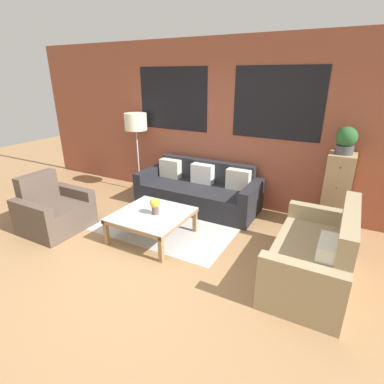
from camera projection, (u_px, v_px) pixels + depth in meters
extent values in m
plane|color=#9E754C|center=(139.00, 265.00, 3.74)|extent=(16.00, 16.00, 0.00)
cube|color=brown|center=(221.00, 125.00, 5.23)|extent=(8.40, 0.08, 2.80)
cube|color=black|center=(173.00, 99.00, 5.46)|extent=(1.40, 0.01, 1.10)
cube|color=black|center=(277.00, 103.00, 4.62)|extent=(1.40, 0.01, 1.10)
cube|color=#BCB7B2|center=(174.00, 221.00, 4.85)|extent=(2.09, 1.76, 0.00)
cube|color=#232328|center=(195.00, 198.00, 5.24)|extent=(1.81, 0.72, 0.40)
cube|color=#232328|center=(206.00, 181.00, 5.53)|extent=(1.81, 0.16, 0.78)
cube|color=#232328|center=(151.00, 183.00, 5.70)|extent=(0.16, 0.88, 0.58)
cube|color=#232328|center=(251.00, 202.00, 4.83)|extent=(0.16, 0.88, 0.58)
cube|color=beige|center=(170.00, 168.00, 5.63)|extent=(0.40, 0.16, 0.34)
cube|color=white|center=(202.00, 174.00, 5.33)|extent=(0.40, 0.16, 0.34)
cube|color=beige|center=(238.00, 180.00, 5.03)|extent=(0.40, 0.16, 0.34)
cube|color=tan|center=(302.00, 260.00, 3.46)|extent=(0.64, 1.28, 0.42)
cube|color=tan|center=(344.00, 251.00, 3.19)|extent=(0.16, 1.28, 0.92)
cube|color=tan|center=(318.00, 229.00, 3.97)|extent=(0.80, 0.14, 0.62)
cube|color=tan|center=(299.00, 292.00, 2.81)|extent=(0.80, 0.14, 0.62)
cube|color=beige|center=(325.00, 256.00, 2.87)|extent=(0.16, 0.40, 0.34)
cube|color=brown|center=(60.00, 218.00, 4.51)|extent=(0.64, 0.61, 0.40)
cube|color=brown|center=(40.00, 200.00, 4.61)|extent=(0.16, 0.61, 0.84)
cube|color=brown|center=(33.00, 222.00, 4.21)|extent=(0.80, 0.14, 0.56)
cube|color=brown|center=(75.00, 203.00, 4.83)|extent=(0.80, 0.14, 0.56)
cube|color=silver|center=(152.00, 214.00, 4.23)|extent=(0.98, 0.98, 0.01)
cube|color=#99754C|center=(131.00, 229.00, 3.86)|extent=(0.98, 0.05, 0.05)
cube|color=#99754C|center=(169.00, 204.00, 4.63)|extent=(0.98, 0.05, 0.05)
cube|color=#99754C|center=(126.00, 209.00, 4.45)|extent=(0.05, 0.98, 0.05)
cube|color=#99754C|center=(180.00, 223.00, 4.04)|extent=(0.05, 0.98, 0.05)
cube|color=#99754C|center=(106.00, 232.00, 4.13)|extent=(0.05, 0.05, 0.38)
cube|color=#99754C|center=(161.00, 249.00, 3.73)|extent=(0.05, 0.05, 0.38)
cube|color=#99754C|center=(146.00, 208.00, 4.88)|extent=(0.05, 0.06, 0.38)
cube|color=#99754C|center=(195.00, 220.00, 4.47)|extent=(0.05, 0.06, 0.38)
cylinder|color=#B2B2B7|center=(140.00, 190.00, 6.15)|extent=(0.28, 0.28, 0.02)
cylinder|color=#B2B2B7|center=(138.00, 161.00, 5.93)|extent=(0.03, 0.03, 1.21)
cylinder|color=beige|center=(136.00, 122.00, 5.65)|extent=(0.42, 0.42, 0.31)
cube|color=tan|center=(336.00, 193.00, 4.41)|extent=(0.36, 0.40, 1.18)
sphere|color=#38332D|center=(341.00, 168.00, 4.08)|extent=(0.02, 0.02, 0.02)
sphere|color=#38332D|center=(337.00, 188.00, 4.19)|extent=(0.02, 0.02, 0.02)
sphere|color=#38332D|center=(333.00, 207.00, 4.29)|extent=(0.02, 0.02, 0.02)
sphere|color=#38332D|center=(330.00, 225.00, 4.40)|extent=(0.02, 0.02, 0.02)
cylinder|color=#47474C|center=(344.00, 150.00, 4.17)|extent=(0.24, 0.24, 0.12)
sphere|color=#285B2D|center=(347.00, 137.00, 4.11)|extent=(0.28, 0.28, 0.28)
cylinder|color=brown|center=(155.00, 210.00, 4.19)|extent=(0.09, 0.09, 0.12)
sphere|color=gold|center=(155.00, 203.00, 4.15)|extent=(0.14, 0.14, 0.14)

